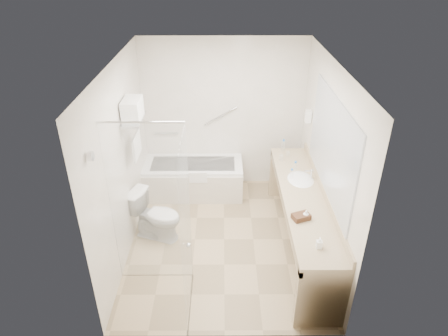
{
  "coord_description": "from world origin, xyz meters",
  "views": [
    {
      "loc": [
        -0.02,
        -4.45,
        3.68
      ],
      "look_at": [
        0.0,
        0.3,
        1.0
      ],
      "focal_mm": 32.0,
      "sensor_mm": 36.0,
      "label": 1
    }
  ],
  "objects_px": {
    "water_bottle_left": "(292,175)",
    "amenity_basket": "(301,217)",
    "bathtub": "(194,178)",
    "toilet": "(156,216)",
    "vanity_counter": "(302,208)"
  },
  "relations": [
    {
      "from": "vanity_counter",
      "to": "toilet",
      "type": "xyz_separation_m",
      "value": [
        -1.97,
        0.24,
        -0.29
      ]
    },
    {
      "from": "bathtub",
      "to": "toilet",
      "type": "xyz_separation_m",
      "value": [
        -0.45,
        -1.15,
        0.08
      ]
    },
    {
      "from": "water_bottle_left",
      "to": "amenity_basket",
      "type": "bearing_deg",
      "value": -91.5
    },
    {
      "from": "toilet",
      "to": "amenity_basket",
      "type": "height_order",
      "value": "amenity_basket"
    },
    {
      "from": "bathtub",
      "to": "water_bottle_left",
      "type": "height_order",
      "value": "water_bottle_left"
    },
    {
      "from": "bathtub",
      "to": "vanity_counter",
      "type": "distance_m",
      "value": 2.09
    },
    {
      "from": "bathtub",
      "to": "vanity_counter",
      "type": "relative_size",
      "value": 0.59
    },
    {
      "from": "toilet",
      "to": "amenity_basket",
      "type": "relative_size",
      "value": 3.54
    },
    {
      "from": "bathtub",
      "to": "vanity_counter",
      "type": "xyz_separation_m",
      "value": [
        1.52,
        -1.39,
        0.36
      ]
    },
    {
      "from": "bathtub",
      "to": "vanity_counter",
      "type": "bearing_deg",
      "value": -42.35
    },
    {
      "from": "amenity_basket",
      "to": "water_bottle_left",
      "type": "xyz_separation_m",
      "value": [
        0.02,
        0.91,
        0.04
      ]
    },
    {
      "from": "vanity_counter",
      "to": "water_bottle_left",
      "type": "xyz_separation_m",
      "value": [
        -0.1,
        0.4,
        0.29
      ]
    },
    {
      "from": "water_bottle_left",
      "to": "bathtub",
      "type": "bearing_deg",
      "value": 145.1
    },
    {
      "from": "toilet",
      "to": "amenity_basket",
      "type": "xyz_separation_m",
      "value": [
        1.85,
        -0.75,
        0.53
      ]
    },
    {
      "from": "bathtub",
      "to": "water_bottle_left",
      "type": "xyz_separation_m",
      "value": [
        1.42,
        -0.99,
        0.65
      ]
    }
  ]
}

